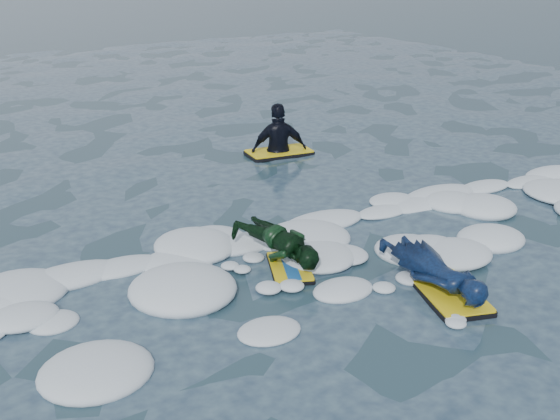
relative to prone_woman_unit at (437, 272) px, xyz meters
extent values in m
plane|color=#18303A|center=(-0.58, 0.73, -0.23)|extent=(120.00, 120.00, 0.00)
cube|color=black|center=(0.00, -0.22, -0.19)|extent=(0.95, 1.28, 0.06)
cube|color=yellow|center=(0.00, -0.22, -0.15)|extent=(0.92, 1.25, 0.02)
imported|color=navy|center=(0.00, 0.03, 0.02)|extent=(0.82, 1.77, 0.41)
cube|color=black|center=(-1.17, 1.32, -0.20)|extent=(0.80, 1.01, 0.04)
cube|color=yellow|center=(-1.17, 1.32, -0.17)|extent=(0.78, 0.98, 0.02)
cube|color=#175DB2|center=(-1.17, 1.32, -0.16)|extent=(0.48, 0.84, 0.01)
imported|color=#0E3313|center=(-1.17, 1.52, 0.05)|extent=(0.80, 1.40, 0.50)
cube|color=black|center=(1.34, 5.69, -0.19)|extent=(1.31, 0.83, 0.06)
cube|color=yellow|center=(1.34, 5.69, -0.15)|extent=(1.28, 0.80, 0.02)
imported|color=black|center=(1.34, 5.69, -0.16)|extent=(1.17, 0.78, 1.85)
camera|label=1|loc=(-5.36, -5.28, 3.55)|focal=45.00mm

